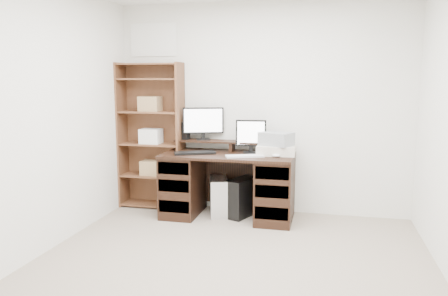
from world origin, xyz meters
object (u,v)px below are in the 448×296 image
(monitor_small, at_px, (251,135))
(tower_black, at_px, (242,197))
(desk, at_px, (228,184))
(bookshelf, at_px, (152,134))
(printer, at_px, (276,150))
(tower_silver, at_px, (219,196))
(monitor_wide, at_px, (203,122))

(monitor_small, height_order, tower_black, monitor_small)
(desk, relative_size, monitor_small, 3.91)
(monitor_small, bearing_deg, bookshelf, 170.13)
(desk, distance_m, printer, 0.69)
(monitor_small, height_order, tower_silver, monitor_small)
(printer, distance_m, tower_black, 0.69)
(monitor_small, bearing_deg, printer, -17.07)
(desk, height_order, tower_black, desk)
(monitor_wide, distance_m, monitor_small, 0.63)
(tower_silver, bearing_deg, bookshelf, 153.84)
(monitor_small, distance_m, tower_silver, 0.83)
(monitor_small, distance_m, printer, 0.34)
(tower_silver, bearing_deg, monitor_wide, 126.12)
(printer, distance_m, tower_silver, 0.89)
(tower_black, bearing_deg, desk, -135.37)
(printer, distance_m, bookshelf, 1.58)
(tower_black, bearing_deg, monitor_small, 58.24)
(tower_silver, bearing_deg, printer, -16.17)
(monitor_small, distance_m, tower_black, 0.74)
(tower_silver, bearing_deg, desk, -42.25)
(printer, bearing_deg, tower_silver, 178.19)
(desk, distance_m, tower_silver, 0.22)
(printer, bearing_deg, bookshelf, 172.46)
(bookshelf, bearing_deg, tower_silver, -9.51)
(monitor_wide, height_order, tower_silver, monitor_wide)
(desk, bearing_deg, monitor_wide, 146.60)
(desk, xyz_separation_m, printer, (0.54, 0.07, 0.41))
(bookshelf, bearing_deg, printer, -5.25)
(monitor_small, relative_size, bookshelf, 0.21)
(monitor_wide, relative_size, monitor_small, 1.24)
(monitor_wide, xyz_separation_m, bookshelf, (-0.66, -0.03, -0.17))
(bookshelf, bearing_deg, tower_black, -7.07)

